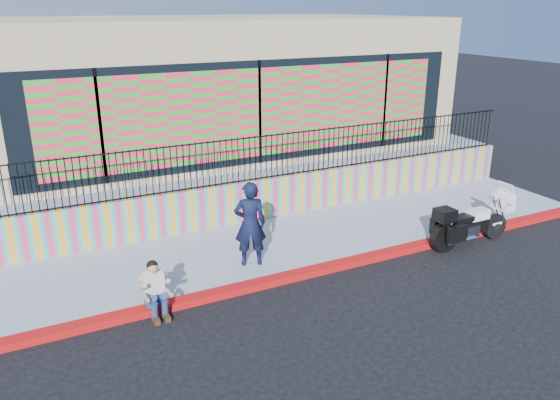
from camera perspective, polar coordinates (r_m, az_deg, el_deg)
ground at (r=12.50m, az=5.98°, el=-7.12°), size 90.00×90.00×0.00m
red_curb at (r=12.47m, az=6.00°, el=-6.81°), size 16.00×0.30×0.15m
sidewalk at (r=13.75m, az=2.31°, el=-4.09°), size 16.00×3.00×0.15m
mural_wall at (r=14.84m, az=-0.64°, el=0.35°), size 16.00×0.20×1.10m
metal_fence at (r=14.50m, az=-0.66°, el=4.64°), size 15.80×0.04×1.20m
elevated_platform at (r=19.37m, az=-7.31°, el=4.61°), size 16.00×10.00×1.25m
storefront_building at (r=18.66m, az=-7.43°, el=12.26°), size 14.00×8.06×4.00m
police_motorcycle at (r=14.15m, az=19.23°, el=-2.17°), size 2.34×0.77×1.46m
police_officer at (r=11.93m, az=-3.15°, el=-2.50°), size 0.81×0.65×1.93m
seated_man at (r=10.76m, az=-12.80°, el=-9.55°), size 0.54×0.71×1.06m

